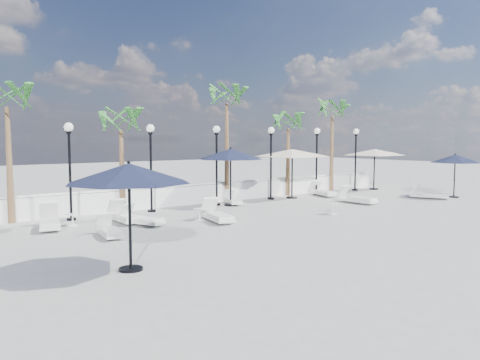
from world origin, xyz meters
TOP-DOWN VIEW (x-y plane):
  - ground at (0.00, 0.00)m, footprint 100.00×100.00m
  - balustrade at (0.00, 7.50)m, footprint 26.00×0.30m
  - lamppost_1 at (-7.00, 6.50)m, footprint 0.36×0.36m
  - lamppost_2 at (-3.50, 6.50)m, footprint 0.36×0.36m
  - lamppost_3 at (0.00, 6.50)m, footprint 0.36×0.36m
  - lamppost_4 at (3.50, 6.50)m, footprint 0.36×0.36m
  - lamppost_5 at (7.00, 6.50)m, footprint 0.36×0.36m
  - lamppost_6 at (10.50, 6.50)m, footprint 0.36×0.36m
  - palm_0 at (-9.00, 7.30)m, footprint 2.60×2.60m
  - palm_1 at (-4.50, 7.30)m, footprint 2.60×2.60m
  - palm_2 at (1.20, 7.30)m, footprint 2.60×2.60m
  - palm_3 at (5.50, 7.30)m, footprint 2.60×2.60m
  - palm_4 at (9.20, 7.30)m, footprint 2.60×2.60m
  - lounger_0 at (-8.19, 5.19)m, footprint 1.19×2.22m
  - lounger_1 at (-5.30, 3.83)m, footprint 1.27×1.94m
  - lounger_2 at (-5.57, 4.76)m, footprint 0.70×2.02m
  - lounger_3 at (-7.05, 2.56)m, footprint 0.80×1.76m
  - lounger_4 at (-2.64, 2.72)m, footprint 1.10×2.16m
  - lounger_5 at (0.76, 6.22)m, footprint 1.07×1.73m
  - lounger_6 at (6.76, 5.80)m, footprint 1.13×2.11m
  - lounger_7 at (5.85, 2.69)m, footprint 0.79×2.10m
  - lounger_8 at (10.39, 1.46)m, footprint 1.31×1.99m
  - side_table_0 at (-7.35, 5.28)m, footprint 0.45×0.45m
  - side_table_1 at (-2.99, 3.40)m, footprint 0.49×0.49m
  - side_table_2 at (2.31, 1.16)m, footprint 0.49×0.49m
  - parasol_navy_left at (-8.17, -1.53)m, footprint 3.04×3.04m
  - parasol_navy_mid at (0.45, 5.97)m, footprint 3.13×3.13m
  - parasol_navy_right at (12.00, 0.95)m, footprint 2.69×2.69m
  - parasol_cream_sq_a at (4.77, 6.20)m, footprint 5.81×5.81m
  - parasol_cream_sq_b at (12.00, 6.20)m, footprint 5.51×5.51m

SIDE VIEW (x-z plane):
  - ground at x=0.00m, z-range 0.00..0.00m
  - lounger_5 at x=0.76m, z-range -0.10..0.52m
  - lounger_3 at x=-7.05m, z-range -0.10..0.53m
  - lounger_1 at x=-5.30m, z-range -0.11..0.58m
  - lounger_8 at x=10.39m, z-range -0.12..0.60m
  - lounger_2 at x=-5.57m, z-range -0.12..0.63m
  - lounger_6 at x=6.76m, z-range -0.12..0.63m
  - lounger_7 at x=5.85m, z-range -0.13..0.65m
  - lounger_4 at x=-2.64m, z-range -0.13..0.65m
  - side_table_0 at x=-7.35m, z-range 0.05..0.48m
  - lounger_0 at x=-8.19m, z-range -0.13..0.66m
  - side_table_2 at x=2.31m, z-range 0.05..0.53m
  - side_table_1 at x=-2.99m, z-range 0.05..0.53m
  - balustrade at x=0.00m, z-range -0.04..0.97m
  - parasol_navy_right at x=12.00m, z-range 0.91..3.33m
  - parasol_navy_left at x=-8.17m, z-range 1.02..3.71m
  - parasol_navy_mid at x=0.45m, z-range 1.06..3.87m
  - lamppost_1 at x=-7.00m, z-range 0.57..4.41m
  - lamppost_2 at x=-3.50m, z-range 0.57..4.41m
  - lamppost_3 at x=0.00m, z-range 0.57..4.41m
  - lamppost_4 at x=3.50m, z-range 0.57..4.41m
  - lamppost_5 at x=7.00m, z-range 0.57..4.41m
  - lamppost_6 at x=10.50m, z-range 0.57..4.41m
  - parasol_cream_sq_b at x=12.00m, z-range 1.17..3.94m
  - parasol_cream_sq_a at x=4.77m, z-range 1.22..4.07m
  - palm_1 at x=-4.50m, z-range 1.40..6.10m
  - palm_3 at x=5.50m, z-range 1.50..6.40m
  - palm_0 at x=-9.00m, z-range 1.78..7.28m
  - palm_4 at x=9.20m, z-range 1.88..7.58m
  - palm_2 at x=1.20m, z-range 2.07..8.17m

